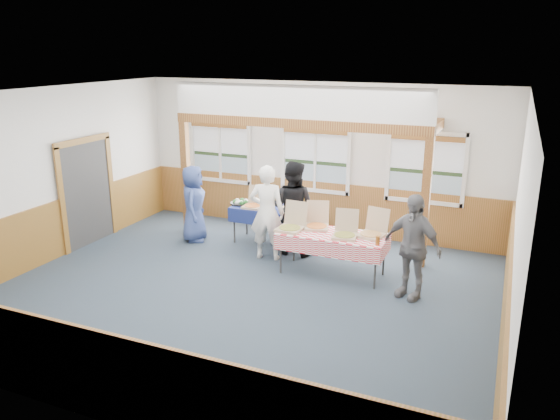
# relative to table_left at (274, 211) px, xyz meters

# --- Properties ---
(floor) EXTENTS (8.00, 8.00, 0.00)m
(floor) POSITION_rel_table_left_xyz_m (0.48, -2.34, -0.70)
(floor) COLOR #273240
(floor) RESTS_ON ground
(ceiling) EXTENTS (8.00, 8.00, 0.00)m
(ceiling) POSITION_rel_table_left_xyz_m (0.48, -2.34, 2.50)
(ceiling) COLOR white
(ceiling) RESTS_ON wall_back
(wall_back) EXTENTS (8.00, 0.00, 8.00)m
(wall_back) POSITION_rel_table_left_xyz_m (0.48, 1.16, 0.90)
(wall_back) COLOR silver
(wall_back) RESTS_ON floor
(wall_front) EXTENTS (8.00, 0.00, 8.00)m
(wall_front) POSITION_rel_table_left_xyz_m (0.48, -5.84, 0.90)
(wall_front) COLOR silver
(wall_front) RESTS_ON floor
(wall_left) EXTENTS (0.00, 8.00, 8.00)m
(wall_left) POSITION_rel_table_left_xyz_m (-3.52, -2.34, 0.90)
(wall_left) COLOR silver
(wall_left) RESTS_ON floor
(wall_right) EXTENTS (0.00, 8.00, 8.00)m
(wall_right) POSITION_rel_table_left_xyz_m (4.48, -2.34, 0.90)
(wall_right) COLOR silver
(wall_right) RESTS_ON floor
(wainscot_back) EXTENTS (7.98, 0.05, 1.10)m
(wainscot_back) POSITION_rel_table_left_xyz_m (0.48, 1.14, -0.15)
(wainscot_back) COLOR brown
(wainscot_back) RESTS_ON floor
(wainscot_front) EXTENTS (7.98, 0.05, 1.10)m
(wainscot_front) POSITION_rel_table_left_xyz_m (0.48, -5.81, -0.15)
(wainscot_front) COLOR brown
(wainscot_front) RESTS_ON floor
(wainscot_left) EXTENTS (0.05, 6.98, 1.10)m
(wainscot_left) POSITION_rel_table_left_xyz_m (-3.50, -2.34, -0.15)
(wainscot_left) COLOR brown
(wainscot_left) RESTS_ON floor
(wainscot_right) EXTENTS (0.05, 6.98, 1.10)m
(wainscot_right) POSITION_rel_table_left_xyz_m (4.45, -2.34, -0.15)
(wainscot_right) COLOR brown
(wainscot_right) RESTS_ON floor
(cased_opening) EXTENTS (0.06, 1.30, 2.10)m
(cased_opening) POSITION_rel_table_left_xyz_m (-3.48, -1.44, 0.35)
(cased_opening) COLOR #333333
(cased_opening) RESTS_ON wall_left
(window_left) EXTENTS (1.56, 0.10, 1.46)m
(window_left) POSITION_rel_table_left_xyz_m (-1.82, 1.12, 0.98)
(window_left) COLOR white
(window_left) RESTS_ON wall_back
(window_mid) EXTENTS (1.56, 0.10, 1.46)m
(window_mid) POSITION_rel_table_left_xyz_m (0.48, 1.12, 0.98)
(window_mid) COLOR white
(window_mid) RESTS_ON wall_back
(window_right) EXTENTS (1.56, 0.10, 1.46)m
(window_right) POSITION_rel_table_left_xyz_m (2.78, 1.12, 0.98)
(window_right) COLOR white
(window_right) RESTS_ON wall_back
(post_left) EXTENTS (0.15, 0.15, 2.40)m
(post_left) POSITION_rel_table_left_xyz_m (-2.02, -0.04, 0.50)
(post_left) COLOR #623115
(post_left) RESTS_ON floor
(post_right) EXTENTS (0.15, 0.15, 2.40)m
(post_right) POSITION_rel_table_left_xyz_m (2.98, -0.04, 0.50)
(post_right) COLOR #623115
(post_right) RESTS_ON floor
(cross_beam) EXTENTS (5.15, 0.18, 0.18)m
(cross_beam) POSITION_rel_table_left_xyz_m (0.48, -0.04, 1.79)
(cross_beam) COLOR #623115
(cross_beam) RESTS_ON post_left
(table_left) EXTENTS (1.82, 1.09, 0.76)m
(table_left) POSITION_rel_table_left_xyz_m (0.00, 0.00, 0.00)
(table_left) COLOR #333333
(table_left) RESTS_ON floor
(table_right) EXTENTS (1.93, 0.95, 0.76)m
(table_right) POSITION_rel_table_left_xyz_m (1.58, -1.05, 0.01)
(table_right) COLOR #333333
(table_right) RESTS_ON floor
(pizza_box_a) EXTENTS (0.39, 0.47, 0.41)m
(pizza_box_a) POSITION_rel_table_left_xyz_m (-0.40, -0.11, 0.13)
(pizza_box_a) COLOR tan
(pizza_box_a) RESTS_ON table_left
(pizza_box_b) EXTENTS (0.44, 0.51, 0.41)m
(pizza_box_b) POSITION_rel_table_left_xyz_m (0.34, 0.16, 0.13)
(pizza_box_b) COLOR tan
(pizza_box_b) RESTS_ON table_left
(pizza_box_c) EXTENTS (0.46, 0.55, 0.47)m
(pizza_box_c) POSITION_rel_table_left_xyz_m (0.84, -1.14, 0.13)
(pizza_box_c) COLOR tan
(pizza_box_c) RESTS_ON table_right
(pizza_box_d) EXTENTS (0.53, 0.59, 0.45)m
(pizza_box_d) POSITION_rel_table_left_xyz_m (1.22, -0.86, 0.13)
(pizza_box_d) COLOR tan
(pizza_box_d) RESTS_ON table_right
(pizza_box_e) EXTENTS (0.47, 0.54, 0.44)m
(pizza_box_e) POSITION_rel_table_left_xyz_m (1.83, -1.12, 0.13)
(pizza_box_e) COLOR tan
(pizza_box_e) RESTS_ON table_right
(pizza_box_f) EXTENTS (0.51, 0.58, 0.45)m
(pizza_box_f) POSITION_rel_table_left_xyz_m (2.24, -0.90, 0.13)
(pizza_box_f) COLOR tan
(pizza_box_f) RESTS_ON table_right
(veggie_tray) EXTENTS (0.43, 0.43, 0.10)m
(veggie_tray) POSITION_rel_table_left_xyz_m (-0.75, 0.00, 0.09)
(veggie_tray) COLOR black
(veggie_tray) RESTS_ON table_left
(drink_glass) EXTENTS (0.07, 0.07, 0.15)m
(drink_glass) POSITION_rel_table_left_xyz_m (2.43, -1.30, 0.14)
(drink_glass) COLOR #8E4E17
(drink_glass) RESTS_ON table_right
(woman_white) EXTENTS (0.74, 0.57, 1.82)m
(woman_white) POSITION_rel_table_left_xyz_m (0.22, -0.81, 0.21)
(woman_white) COLOR white
(woman_white) RESTS_ON floor
(woman_black) EXTENTS (0.91, 0.71, 1.83)m
(woman_black) POSITION_rel_table_left_xyz_m (0.55, -0.35, 0.22)
(woman_black) COLOR black
(woman_black) RESTS_ON floor
(man_blue) EXTENTS (0.75, 0.90, 1.59)m
(man_blue) POSITION_rel_table_left_xyz_m (-1.59, -0.47, 0.10)
(man_blue) COLOR #344784
(man_blue) RESTS_ON floor
(person_grey) EXTENTS (1.09, 0.77, 1.72)m
(person_grey) POSITION_rel_table_left_xyz_m (3.01, -1.42, 0.16)
(person_grey) COLOR slate
(person_grey) RESTS_ON floor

